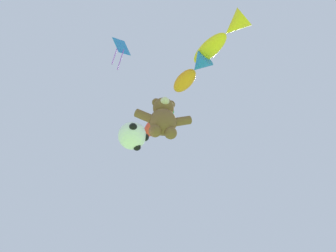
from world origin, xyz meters
The scene contains 6 objects.
teddy_bear_kite centered at (-0.64, 5.37, 8.01)m, with size 1.78×0.78×1.81m.
soccer_ball_kite centered at (-1.47, 5.21, 6.78)m, with size 0.81×0.81×0.75m.
fish_kite_goldfin centered at (1.34, 3.78, 11.50)m, with size 2.01×2.48×0.84m.
fish_kite_tangerine centered at (0.47, 5.26, 11.18)m, with size 1.53×2.00×0.81m.
fish_kite_crimson centered at (-0.61, 7.46, 10.63)m, with size 1.30×1.91×0.72m.
diamond_kite centered at (-2.51, 5.06, 11.97)m, with size 0.82×0.67×2.53m.
Camera 1 is at (-1.28, 0.69, 1.53)m, focal length 28.00 mm.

